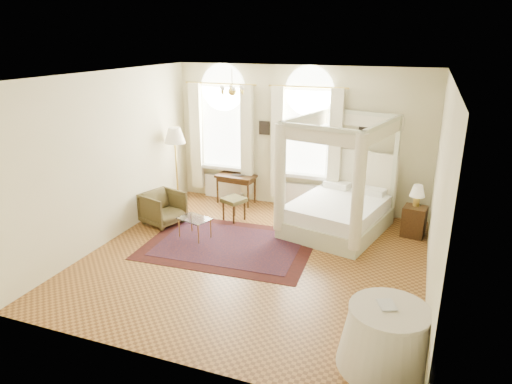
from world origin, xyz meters
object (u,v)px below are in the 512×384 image
coffee_table (195,220)px  canopy_bed (337,207)px  writing_desk (236,179)px  stool (234,202)px  floor_lamp (175,140)px  side_table (387,338)px  armchair (163,208)px  nightstand (414,221)px

coffee_table → canopy_bed: bearing=27.3°
writing_desk → stool: 1.12m
canopy_bed → writing_desk: canopy_bed is taller
writing_desk → floor_lamp: bearing=-150.9°
stool → canopy_bed: bearing=4.8°
side_table → armchair: bearing=148.8°
nightstand → side_table: side_table is taller
armchair → side_table: side_table is taller
writing_desk → side_table: side_table is taller
writing_desk → floor_lamp: (-1.23, -0.69, 1.02)m
stool → side_table: side_table is taller
writing_desk → coffee_table: writing_desk is taller
stool → armchair: bearing=-151.6°
nightstand → stool: 3.82m
stool → side_table: 5.22m
writing_desk → stool: writing_desk is taller
writing_desk → coffee_table: (0.01, -2.20, -0.22)m
nightstand → stool: (-3.79, -0.48, 0.11)m
floor_lamp → writing_desk: bearing=29.1°
canopy_bed → nightstand: bearing=10.8°
armchair → floor_lamp: 1.69m
stool → floor_lamp: bearing=167.7°
armchair → coffee_table: bearing=-95.7°
nightstand → side_table: size_ratio=0.53×
canopy_bed → nightstand: (1.53, 0.29, -0.23)m
canopy_bed → side_table: size_ratio=2.13×
armchair → side_table: (4.99, -3.01, 0.04)m
stool → nightstand: bearing=7.2°
nightstand → side_table: (-0.16, -4.23, 0.09)m
canopy_bed → floor_lamp: size_ratio=1.34×
armchair → floor_lamp: (-0.25, 1.09, 1.27)m
side_table → coffee_table: bearing=147.1°
floor_lamp → side_table: floor_lamp is taller
nightstand → writing_desk: 4.22m
floor_lamp → side_table: size_ratio=1.60×
nightstand → floor_lamp: floor_lamp is taller
writing_desk → armchair: (-0.98, -1.77, -0.25)m
coffee_table → side_table: (3.99, -2.58, 0.02)m
coffee_table → side_table: 4.76m
canopy_bed → side_table: 4.17m
nightstand → armchair: bearing=-166.7°
canopy_bed → stool: canopy_bed is taller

